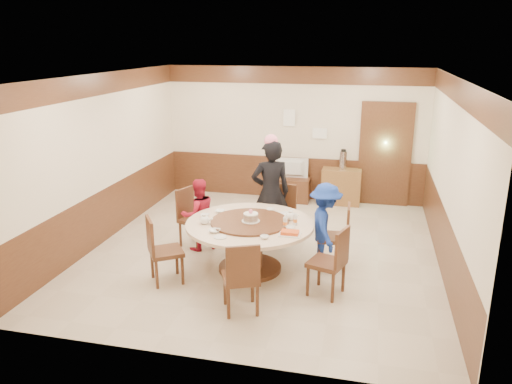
% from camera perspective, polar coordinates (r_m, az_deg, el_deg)
% --- Properties ---
extents(room, '(6.00, 6.04, 2.84)m').
position_cam_1_polar(room, '(7.89, 0.98, 0.55)').
color(room, beige).
rests_on(room, ground).
extents(banquet_table, '(1.88, 1.88, 0.78)m').
position_cam_1_polar(banquet_table, '(7.38, -0.71, -5.09)').
color(banquet_table, '#4C2917').
rests_on(banquet_table, ground).
extents(chair_0, '(0.47, 0.46, 0.97)m').
position_cam_1_polar(chair_0, '(7.70, 8.93, -6.19)').
color(chair_0, '#4C2917').
rests_on(chair_0, ground).
extents(chair_1, '(0.52, 0.53, 0.97)m').
position_cam_1_polar(chair_1, '(8.53, 2.80, -3.67)').
color(chair_1, '#4C2917').
rests_on(chair_1, ground).
extents(chair_2, '(0.57, 0.57, 0.97)m').
position_cam_1_polar(chair_2, '(8.41, -7.04, -4.10)').
color(chair_2, '#4C2917').
rests_on(chair_2, ground).
extents(chair_3, '(0.61, 0.61, 0.97)m').
position_cam_1_polar(chair_3, '(7.24, -10.34, -7.83)').
color(chair_3, '#4C2917').
rests_on(chair_3, ground).
extents(chair_4, '(0.58, 0.58, 0.97)m').
position_cam_1_polar(chair_4, '(6.39, -1.72, -11.04)').
color(chair_4, '#4C2917').
rests_on(chair_4, ground).
extents(chair_5, '(0.56, 0.56, 0.97)m').
position_cam_1_polar(chair_5, '(6.85, 8.18, -9.19)').
color(chair_5, '#4C2917').
rests_on(chair_5, ground).
extents(person_standing, '(0.76, 0.65, 1.78)m').
position_cam_1_polar(person_standing, '(8.24, 1.68, -0.11)').
color(person_standing, black).
rests_on(person_standing, ground).
extents(person_red, '(0.74, 0.72, 1.19)m').
position_cam_1_polar(person_red, '(8.15, -6.59, -2.57)').
color(person_red, '#AA162C').
rests_on(person_red, ground).
extents(person_blue, '(0.68, 0.94, 1.31)m').
position_cam_1_polar(person_blue, '(7.49, 7.90, -3.90)').
color(person_blue, navy).
rests_on(person_blue, ground).
extents(birthday_cake, '(0.26, 0.26, 0.18)m').
position_cam_1_polar(birthday_cake, '(7.25, -0.61, -2.90)').
color(birthday_cake, white).
rests_on(birthday_cake, banquet_table).
extents(teapot_left, '(0.17, 0.15, 0.13)m').
position_cam_1_polar(teapot_left, '(7.28, -5.92, -3.18)').
color(teapot_left, white).
rests_on(teapot_left, banquet_table).
extents(teapot_right, '(0.17, 0.15, 0.13)m').
position_cam_1_polar(teapot_right, '(7.41, 3.98, -2.76)').
color(teapot_right, white).
rests_on(teapot_right, banquet_table).
extents(bowl_0, '(0.15, 0.15, 0.04)m').
position_cam_1_polar(bowl_0, '(7.75, -4.12, -2.20)').
color(bowl_0, white).
rests_on(bowl_0, banquet_table).
extents(bowl_1, '(0.12, 0.12, 0.04)m').
position_cam_1_polar(bowl_1, '(6.73, 0.98, -5.18)').
color(bowl_1, white).
rests_on(bowl_1, banquet_table).
extents(bowl_2, '(0.16, 0.16, 0.04)m').
position_cam_1_polar(bowl_2, '(6.96, -4.77, -4.46)').
color(bowl_2, white).
rests_on(bowl_2, banquet_table).
extents(bowl_3, '(0.14, 0.14, 0.04)m').
position_cam_1_polar(bowl_3, '(7.07, 3.94, -4.08)').
color(bowl_3, white).
rests_on(bowl_3, banquet_table).
extents(bowl_4, '(0.14, 0.14, 0.03)m').
position_cam_1_polar(bowl_4, '(7.60, -5.85, -2.66)').
color(bowl_4, white).
rests_on(bowl_4, banquet_table).
extents(bowl_5, '(0.13, 0.13, 0.04)m').
position_cam_1_polar(bowl_5, '(7.80, 1.64, -2.03)').
color(bowl_5, white).
rests_on(bowl_5, banquet_table).
extents(saucer_near, '(0.18, 0.18, 0.01)m').
position_cam_1_polar(saucer_near, '(6.78, -4.10, -5.15)').
color(saucer_near, white).
rests_on(saucer_near, banquet_table).
extents(saucer_far, '(0.18, 0.18, 0.01)m').
position_cam_1_polar(saucer_far, '(7.68, 3.44, -2.47)').
color(saucer_far, white).
rests_on(saucer_far, banquet_table).
extents(shrimp_platter, '(0.30, 0.20, 0.06)m').
position_cam_1_polar(shrimp_platter, '(6.85, 3.89, -4.73)').
color(shrimp_platter, white).
rests_on(shrimp_platter, banquet_table).
extents(bottle_0, '(0.06, 0.06, 0.16)m').
position_cam_1_polar(bottle_0, '(7.08, 3.34, -3.52)').
color(bottle_0, silver).
rests_on(bottle_0, banquet_table).
extents(bottle_1, '(0.06, 0.06, 0.16)m').
position_cam_1_polar(bottle_1, '(7.20, 4.51, -3.19)').
color(bottle_1, silver).
rests_on(bottle_1, banquet_table).
extents(tv_stand, '(0.85, 0.45, 0.50)m').
position_cam_1_polar(tv_stand, '(10.71, 3.90, 0.31)').
color(tv_stand, '#4C2917').
rests_on(tv_stand, ground).
extents(television, '(0.74, 0.13, 0.42)m').
position_cam_1_polar(television, '(10.58, 3.95, 2.71)').
color(television, gray).
rests_on(television, tv_stand).
extents(side_cabinet, '(0.80, 0.40, 0.75)m').
position_cam_1_polar(side_cabinet, '(10.59, 9.70, 0.62)').
color(side_cabinet, brown).
rests_on(side_cabinet, ground).
extents(thermos, '(0.15, 0.15, 0.38)m').
position_cam_1_polar(thermos, '(10.45, 9.91, 3.59)').
color(thermos, silver).
rests_on(thermos, side_cabinet).
extents(notice_left, '(0.25, 0.00, 0.35)m').
position_cam_1_polar(notice_left, '(10.59, 3.82, 8.45)').
color(notice_left, white).
rests_on(notice_left, room).
extents(notice_right, '(0.30, 0.00, 0.22)m').
position_cam_1_polar(notice_right, '(10.56, 7.30, 6.67)').
color(notice_right, white).
rests_on(notice_right, room).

